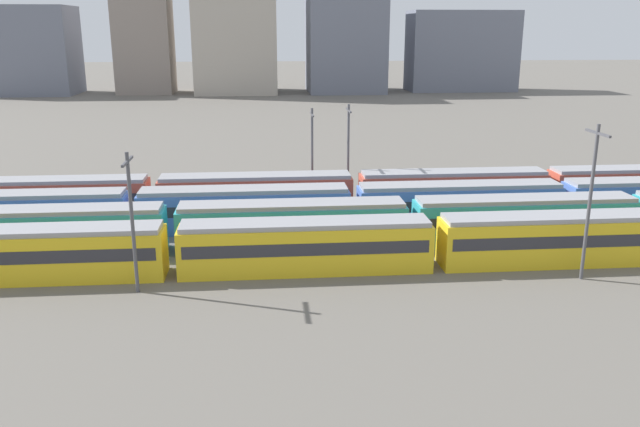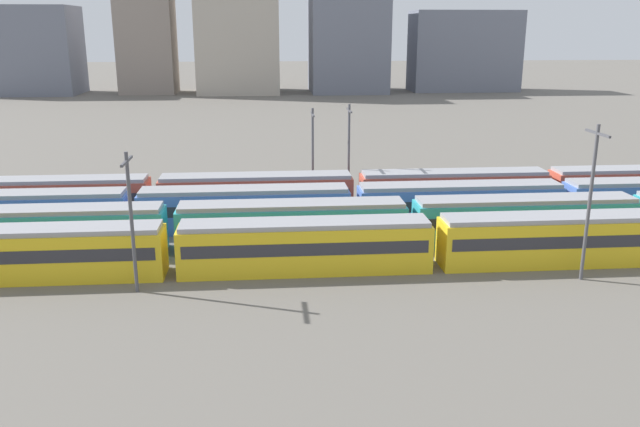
# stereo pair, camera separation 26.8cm
# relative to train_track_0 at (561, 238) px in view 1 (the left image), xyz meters

# --- Properties ---
(ground_plane) EXTENTS (600.00, 600.00, 0.00)m
(ground_plane) POSITION_rel_train_track_0_xyz_m (-38.11, 7.80, -1.90)
(ground_plane) COLOR #666059
(train_track_0) EXTENTS (93.60, 3.06, 3.75)m
(train_track_0) POSITION_rel_train_track_0_xyz_m (0.00, 0.00, 0.00)
(train_track_0) COLOR yellow
(train_track_0) RESTS_ON ground_plane
(train_track_1) EXTENTS (112.50, 3.06, 3.75)m
(train_track_1) POSITION_rel_train_track_0_xyz_m (8.74, 5.20, 0.00)
(train_track_1) COLOR teal
(train_track_1) RESTS_ON ground_plane
(train_track_2) EXTENTS (74.70, 3.06, 3.75)m
(train_track_2) POSITION_rel_train_track_0_xyz_m (-14.01, 10.40, 0.00)
(train_track_2) COLOR #4C70BC
(train_track_2) RESTS_ON ground_plane
(train_track_3) EXTENTS (74.70, 3.06, 3.75)m
(train_track_3) POSITION_rel_train_track_0_xyz_m (-13.07, 15.60, 0.00)
(train_track_3) COLOR #BC4C38
(train_track_3) RESTS_ON ground_plane
(catenary_pole_0) EXTENTS (0.24, 3.20, 9.42)m
(catenary_pole_0) POSITION_rel_train_track_0_xyz_m (-30.30, -2.91, 3.34)
(catenary_pole_0) COLOR #4C4C51
(catenary_pole_0) RESTS_ON ground_plane
(catenary_pole_1) EXTENTS (0.24, 3.20, 9.81)m
(catenary_pole_1) POSITION_rel_train_track_0_xyz_m (-13.42, 18.77, 3.55)
(catenary_pole_1) COLOR #4C4C51
(catenary_pole_1) RESTS_ON ground_plane
(catenary_pole_2) EXTENTS (0.24, 3.20, 10.84)m
(catenary_pole_2) POSITION_rel_train_track_0_xyz_m (0.16, -3.28, 4.08)
(catenary_pole_2) COLOR #4C4C51
(catenary_pole_2) RESTS_ON ground_plane
(catenary_pole_3) EXTENTS (0.24, 3.20, 9.48)m
(catenary_pole_3) POSITION_rel_train_track_0_xyz_m (-16.98, 18.74, 3.37)
(catenary_pole_3) COLOR #4C4C51
(catenary_pole_3) RESTS_ON ground_plane
(distant_building_0) EXTENTS (27.87, 16.87, 22.45)m
(distant_building_0) POSITION_rel_train_track_0_xyz_m (-84.17, 136.70, 9.32)
(distant_building_0) COLOR slate
(distant_building_0) RESTS_ON ground_plane
(distant_building_2) EXTENTS (21.35, 21.02, 31.13)m
(distant_building_2) POSITION_rel_train_track_0_xyz_m (-28.27, 136.70, 13.66)
(distant_building_2) COLOR #B2A899
(distant_building_2) RESTS_ON ground_plane
(distant_building_3) EXTENTS (20.16, 21.21, 26.77)m
(distant_building_3) POSITION_rel_train_track_0_xyz_m (1.09, 136.70, 11.48)
(distant_building_3) COLOR slate
(distant_building_3) RESTS_ON ground_plane
(distant_building_4) EXTENTS (29.16, 12.74, 21.46)m
(distant_building_4) POSITION_rel_train_track_0_xyz_m (33.43, 136.70, 8.83)
(distant_building_4) COLOR slate
(distant_building_4) RESTS_ON ground_plane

